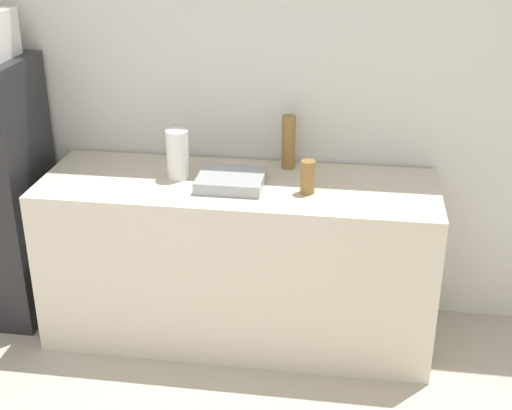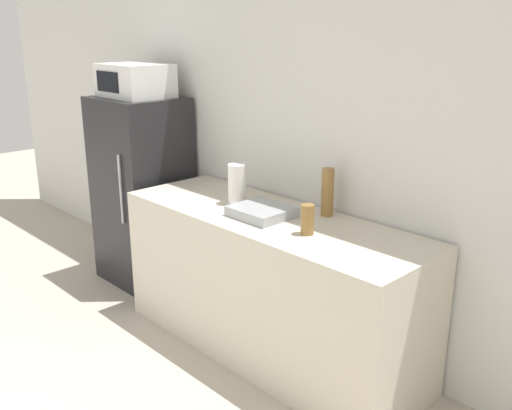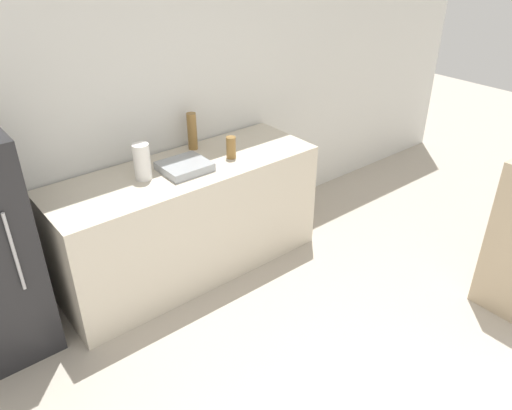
{
  "view_description": "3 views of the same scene",
  "coord_description": "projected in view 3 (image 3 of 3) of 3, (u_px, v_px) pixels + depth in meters",
  "views": [
    {
      "loc": [
        0.85,
        -0.66,
        2.33
      ],
      "look_at": [
        0.45,
        2.07,
        1.08
      ],
      "focal_mm": 50.0,
      "sensor_mm": 36.0,
      "label": 1
    },
    {
      "loc": [
        2.56,
        0.38,
        2.0
      ],
      "look_at": [
        0.73,
        2.14,
        1.2
      ],
      "focal_mm": 40.0,
      "sensor_mm": 36.0,
      "label": 2
    },
    {
      "loc": [
        -1.42,
        -0.2,
        2.5
      ],
      "look_at": [
        0.25,
        1.85,
        0.97
      ],
      "focal_mm": 35.0,
      "sensor_mm": 36.0,
      "label": 3
    }
  ],
  "objects": [
    {
      "name": "wall_back",
      "position": [
        120.0,
        110.0,
        3.6
      ],
      "size": [
        8.0,
        0.06,
        2.6
      ],
      "primitive_type": "cube",
      "color": "silver",
      "rests_on": "ground_plane"
    },
    {
      "name": "sink_basin",
      "position": [
        185.0,
        167.0,
        3.61
      ],
      "size": [
        0.34,
        0.31,
        0.06
      ],
      "primitive_type": "cube",
      "color": "#9EA3A8",
      "rests_on": "counter"
    },
    {
      "name": "bottle_tall",
      "position": [
        192.0,
        131.0,
        3.89
      ],
      "size": [
        0.07,
        0.07,
        0.29
      ],
      "primitive_type": "cylinder",
      "color": "olive",
      "rests_on": "counter"
    },
    {
      "name": "counter",
      "position": [
        189.0,
        220.0,
        3.9
      ],
      "size": [
        2.08,
        0.7,
        0.91
      ],
      "primitive_type": "cube",
      "color": "beige",
      "rests_on": "ground_plane"
    },
    {
      "name": "bottle_short",
      "position": [
        231.0,
        147.0,
        3.78
      ],
      "size": [
        0.07,
        0.07,
        0.17
      ],
      "primitive_type": "cylinder",
      "color": "olive",
      "rests_on": "counter"
    },
    {
      "name": "paper_towel_roll",
      "position": [
        142.0,
        162.0,
        3.45
      ],
      "size": [
        0.12,
        0.12,
        0.26
      ],
      "primitive_type": "cylinder",
      "color": "white",
      "rests_on": "counter"
    }
  ]
}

